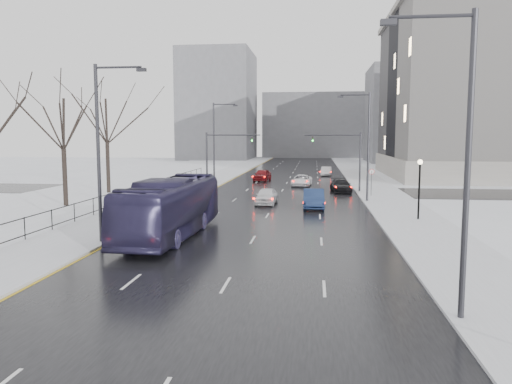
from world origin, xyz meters
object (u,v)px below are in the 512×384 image
at_px(lamppost_r_mid, 419,180).
at_px(sedan_right_cross, 302,180).
at_px(streetlight_r_mid, 366,141).
at_px(sedan_right_distant, 326,171).
at_px(streetlight_r_near, 461,151).
at_px(no_uturn_sign, 372,174).
at_px(sedan_right_near, 314,199).
at_px(sedan_right_far, 341,186).
at_px(sedan_center_near, 266,196).
at_px(streetlight_l_near, 102,145).
at_px(mast_signal_left, 216,154).
at_px(tree_park_e, 109,194).
at_px(streetlight_l_far, 216,140).
at_px(sedan_center_far, 262,175).
at_px(bus, 171,207).
at_px(tree_park_d, 66,207).
at_px(mast_signal_right, 350,155).

distance_m(lamppost_r_mid, sedan_right_cross, 25.82).
xyz_separation_m(streetlight_r_mid, sedan_right_distant, (-2.86, 30.30, -4.89)).
bearing_deg(sedan_right_cross, streetlight_r_near, -77.96).
relative_size(streetlight_r_near, streetlight_r_mid, 1.00).
height_order(no_uturn_sign, sedan_right_near, no_uturn_sign).
bearing_deg(sedan_right_far, sedan_center_near, -129.14).
distance_m(streetlight_l_near, sedan_right_far, 31.86).
bearing_deg(streetlight_r_mid, mast_signal_left, 152.69).
height_order(tree_park_e, mast_signal_left, tree_park_e).
xyz_separation_m(streetlight_l_near, mast_signal_left, (0.84, 28.00, -1.51)).
relative_size(streetlight_r_near, streetlight_l_far, 1.00).
bearing_deg(mast_signal_left, sedan_center_far, 73.05).
xyz_separation_m(streetlight_l_far, sedan_right_cross, (10.17, 2.10, -4.90)).
distance_m(lamppost_r_mid, sedan_right_distant, 40.76).
bearing_deg(lamppost_r_mid, no_uturn_sign, 97.33).
relative_size(streetlight_l_far, bus, 0.79).
distance_m(streetlight_r_mid, sedan_right_cross, 16.15).
height_order(streetlight_l_far, bus, streetlight_l_far).
distance_m(streetlight_r_near, mast_signal_left, 41.06).
height_order(tree_park_e, sedan_center_near, tree_park_e).
xyz_separation_m(sedan_right_near, sedan_right_distant, (1.81, 34.90, -0.12)).
distance_m(tree_park_e, no_uturn_sign, 27.50).
distance_m(sedan_center_near, sedan_right_far, 12.73).
relative_size(sedan_center_near, sedan_right_near, 0.88).
xyz_separation_m(streetlight_r_near, sedan_right_far, (-1.77, 37.91, -4.88)).
distance_m(no_uturn_sign, bus, 25.83).
bearing_deg(no_uturn_sign, tree_park_d, -159.68).
bearing_deg(mast_signal_left, sedan_right_cross, 33.20).
bearing_deg(sedan_right_cross, no_uturn_sign, -50.45).
height_order(streetlight_r_near, sedan_center_near, streetlight_r_near).
distance_m(streetlight_r_near, streetlight_r_mid, 30.00).
bearing_deg(bus, streetlight_r_mid, 54.60).
distance_m(tree_park_d, bus, 17.31).
bearing_deg(streetlight_l_far, tree_park_e, -141.43).
height_order(mast_signal_left, sedan_right_far, mast_signal_left).
bearing_deg(mast_signal_right, sedan_center_near, -126.89).
bearing_deg(streetlight_l_near, tree_park_d, 124.53).
xyz_separation_m(tree_park_e, sedan_center_far, (14.70, 16.55, 0.84)).
xyz_separation_m(tree_park_e, sedan_right_far, (24.59, 3.91, 0.74)).
bearing_deg(streetlight_r_mid, streetlight_l_far, 143.70).
xyz_separation_m(streetlight_l_far, lamppost_r_mid, (19.17, -22.00, -2.67)).
bearing_deg(streetlight_r_mid, sedan_right_far, 102.62).
distance_m(tree_park_e, sedan_center_near, 18.76).
height_order(streetlight_l_near, sedan_center_near, streetlight_l_near).
relative_size(streetlight_r_mid, sedan_center_near, 2.32).
bearing_deg(no_uturn_sign, lamppost_r_mid, -82.67).
bearing_deg(sedan_right_near, tree_park_e, 157.12).
xyz_separation_m(streetlight_l_near, sedan_right_cross, (10.17, 34.10, -4.90)).
height_order(sedan_right_near, sedan_right_far, sedan_right_near).
height_order(streetlight_r_near, streetlight_r_mid, same).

